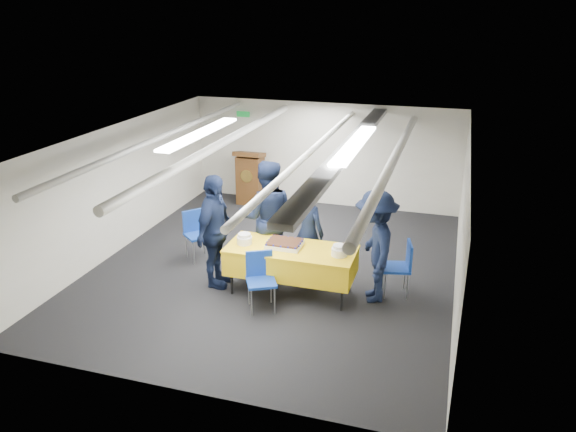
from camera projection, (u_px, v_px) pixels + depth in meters
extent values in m
plane|color=black|center=(276.00, 267.00, 9.75)|extent=(7.00, 7.00, 0.00)
cube|color=beige|center=(324.00, 155.00, 12.47)|extent=(6.00, 0.02, 2.30)
cube|color=beige|center=(119.00, 188.00, 10.17)|extent=(0.02, 7.00, 2.30)
cube|color=beige|center=(461.00, 224.00, 8.53)|extent=(0.02, 7.00, 2.30)
cube|color=silver|center=(274.00, 137.00, 8.95)|extent=(6.00, 7.00, 0.02)
cylinder|color=silver|center=(163.00, 136.00, 9.53)|extent=(0.10, 6.90, 0.10)
cylinder|color=silver|center=(223.00, 143.00, 9.25)|extent=(0.14, 6.90, 0.14)
cylinder|color=silver|center=(311.00, 152.00, 8.85)|extent=(0.10, 6.90, 0.10)
cylinder|color=silver|center=(393.00, 160.00, 8.51)|extent=(0.14, 6.90, 0.14)
cube|color=gray|center=(348.00, 148.00, 8.65)|extent=(0.28, 6.90, 0.08)
cube|color=white|center=(200.00, 133.00, 9.31)|extent=(0.25, 2.60, 0.04)
cube|color=white|center=(355.00, 144.00, 8.60)|extent=(0.25, 2.60, 0.04)
cube|color=#0C591E|center=(243.00, 114.00, 12.69)|extent=(0.30, 0.04, 0.12)
cylinder|color=black|center=(232.00, 284.00, 8.78)|extent=(0.04, 0.04, 0.36)
cylinder|color=black|center=(342.00, 300.00, 8.30)|extent=(0.04, 0.04, 0.36)
cylinder|color=black|center=(246.00, 267.00, 9.34)|extent=(0.04, 0.04, 0.36)
cylinder|color=black|center=(350.00, 281.00, 8.86)|extent=(0.04, 0.04, 0.36)
cube|color=yellow|center=(291.00, 261.00, 8.69)|extent=(1.98, 0.84, 0.39)
cube|color=yellow|center=(291.00, 249.00, 8.62)|extent=(2.00, 0.86, 0.03)
cube|color=white|center=(285.00, 244.00, 8.66)|extent=(0.53, 0.42, 0.06)
cube|color=black|center=(285.00, 242.00, 8.65)|extent=(0.50, 0.40, 0.03)
sphere|color=#101698|center=(266.00, 245.00, 8.54)|extent=(0.04, 0.04, 0.04)
sphere|color=#101698|center=(274.00, 236.00, 8.88)|extent=(0.04, 0.04, 0.04)
sphere|color=#101698|center=(274.00, 246.00, 8.51)|extent=(0.04, 0.04, 0.04)
sphere|color=#101698|center=(281.00, 236.00, 8.85)|extent=(0.04, 0.04, 0.04)
sphere|color=#101698|center=(281.00, 247.00, 8.48)|extent=(0.04, 0.04, 0.04)
sphere|color=#101698|center=(288.00, 237.00, 8.82)|extent=(0.04, 0.04, 0.04)
sphere|color=#101698|center=(288.00, 247.00, 8.45)|extent=(0.04, 0.04, 0.04)
sphere|color=#101698|center=(295.00, 238.00, 8.78)|extent=(0.04, 0.04, 0.04)
sphere|color=#101698|center=(295.00, 248.00, 8.41)|extent=(0.04, 0.04, 0.04)
sphere|color=#101698|center=(302.00, 239.00, 8.75)|extent=(0.04, 0.04, 0.04)
sphere|color=#101698|center=(267.00, 242.00, 8.63)|extent=(0.04, 0.04, 0.04)
sphere|color=#101698|center=(299.00, 246.00, 8.49)|extent=(0.04, 0.04, 0.04)
sphere|color=#101698|center=(269.00, 240.00, 8.72)|extent=(0.04, 0.04, 0.04)
sphere|color=#101698|center=(300.00, 244.00, 8.58)|extent=(0.04, 0.04, 0.04)
sphere|color=#101698|center=(271.00, 238.00, 8.80)|extent=(0.04, 0.04, 0.04)
sphere|color=#101698|center=(302.00, 241.00, 8.66)|extent=(0.04, 0.04, 0.04)
cylinder|color=white|center=(244.00, 240.00, 8.75)|extent=(0.24, 0.24, 0.12)
cylinder|color=white|center=(244.00, 235.00, 8.72)|extent=(0.20, 0.20, 0.05)
cylinder|color=white|center=(339.00, 252.00, 8.34)|extent=(0.24, 0.24, 0.12)
cylinder|color=white|center=(340.00, 247.00, 8.31)|extent=(0.20, 0.20, 0.05)
cube|color=brown|center=(250.00, 180.00, 12.73)|extent=(0.55, 0.45, 1.10)
cube|color=brown|center=(249.00, 154.00, 12.49)|extent=(0.62, 0.53, 0.21)
cylinder|color=gold|center=(247.00, 176.00, 12.46)|extent=(0.28, 0.02, 0.28)
cylinder|color=gray|center=(252.00, 303.00, 8.14)|extent=(0.02, 0.02, 0.43)
cylinder|color=gray|center=(275.00, 301.00, 8.20)|extent=(0.02, 0.02, 0.43)
cylinder|color=gray|center=(249.00, 292.00, 8.46)|extent=(0.02, 0.02, 0.43)
cylinder|color=gray|center=(271.00, 290.00, 8.52)|extent=(0.02, 0.02, 0.43)
cube|color=#133A9B|center=(261.00, 282.00, 8.25)|extent=(0.57, 0.57, 0.04)
cube|color=#133A9B|center=(259.00, 263.00, 8.34)|extent=(0.37, 0.22, 0.40)
cylinder|color=gray|center=(383.00, 276.00, 8.96)|extent=(0.02, 0.02, 0.43)
cylinder|color=gray|center=(385.00, 286.00, 8.64)|extent=(0.02, 0.02, 0.43)
cylinder|color=gray|center=(405.00, 276.00, 8.93)|extent=(0.02, 0.02, 0.43)
cylinder|color=gray|center=(407.00, 286.00, 8.62)|extent=(0.02, 0.02, 0.43)
cube|color=#133A9B|center=(396.00, 268.00, 8.70)|extent=(0.50, 0.50, 0.04)
cube|color=#133A9B|center=(409.00, 255.00, 8.61)|extent=(0.13, 0.40, 0.40)
cylinder|color=gray|center=(194.00, 253.00, 9.79)|extent=(0.02, 0.02, 0.43)
cylinder|color=gray|center=(212.00, 249.00, 9.95)|extent=(0.02, 0.02, 0.43)
cylinder|color=gray|center=(186.00, 246.00, 10.06)|extent=(0.02, 0.02, 0.43)
cylinder|color=gray|center=(204.00, 242.00, 10.23)|extent=(0.02, 0.02, 0.43)
cube|color=#133A9B|center=(198.00, 235.00, 9.92)|extent=(0.59, 0.59, 0.04)
cube|color=#133A9B|center=(193.00, 220.00, 10.00)|extent=(0.30, 0.33, 0.40)
imported|color=black|center=(308.00, 232.00, 9.16)|extent=(0.66, 0.52, 1.58)
imported|color=black|center=(267.00, 217.00, 9.33)|extent=(1.11, 0.97, 1.93)
imported|color=black|center=(215.00, 231.00, 8.83)|extent=(0.45, 1.08, 1.85)
imported|color=black|center=(375.00, 246.00, 8.40)|extent=(0.94, 1.27, 1.75)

